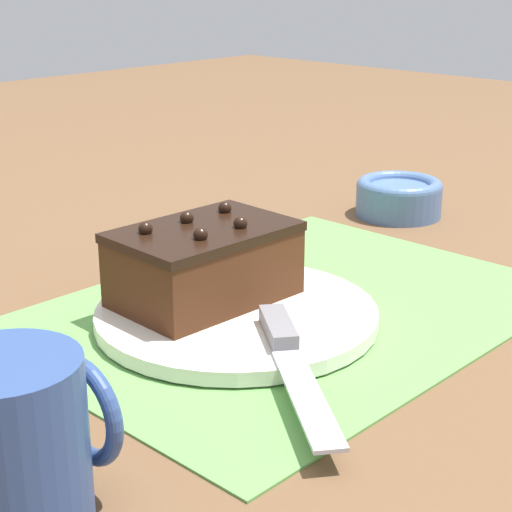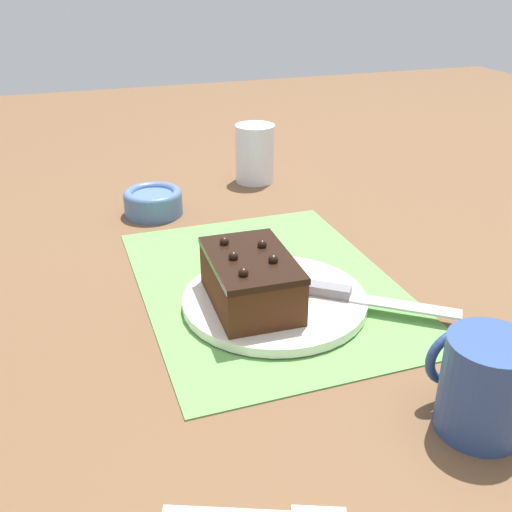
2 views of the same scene
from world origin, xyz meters
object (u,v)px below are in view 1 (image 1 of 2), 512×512
chocolate_cake (204,263)px  small_bowl (399,196)px  coffee_mug (16,444)px  cake_plate (237,315)px  serving_knife (287,349)px

chocolate_cake → small_bowl: 0.38m
small_bowl → coffee_mug: size_ratio=1.02×
chocolate_cake → coffee_mug: 0.30m
small_bowl → coffee_mug: 0.67m
cake_plate → chocolate_cake: 0.05m
cake_plate → chocolate_cake: chocolate_cake is taller
serving_knife → small_bowl: bearing=-119.0°
cake_plate → small_bowl: small_bowl is taller
serving_knife → coffee_mug: size_ratio=1.73×
small_bowl → coffee_mug: (-0.64, -0.19, 0.03)m
serving_knife → cake_plate: bearing=-75.9°
serving_knife → coffee_mug: (-0.23, -0.01, 0.03)m
chocolate_cake → small_bowl: chocolate_cake is taller
chocolate_cake → serving_knife: 0.13m
cake_plate → chocolate_cake: (-0.00, 0.03, 0.04)m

